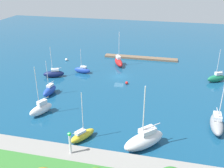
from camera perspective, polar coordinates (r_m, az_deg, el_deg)
name	(u,v)px	position (r m, az deg, el deg)	size (l,w,h in m)	color
water	(119,77)	(69.13, 1.57, 1.66)	(160.00, 160.00, 0.00)	navy
pier_dock	(141,58)	(83.27, 6.32, 5.76)	(23.06, 2.33, 0.58)	brown
breakwater	(75,156)	(41.12, -8.25, -15.51)	(73.15, 3.80, 1.05)	gray
harbor_beacon	(70,141)	(39.65, -9.26, -12.39)	(0.56, 0.56, 3.73)	silver
sailboat_blue_inner_mooring	(82,70)	(71.56, -6.56, 3.09)	(4.71, 1.76, 6.85)	#2347B2
sailboat_white_along_channel	(41,109)	(53.23, -15.39, -5.28)	(3.79, 5.42, 10.04)	white
sailboat_gray_far_south	(217,124)	(50.41, 22.09, -8.08)	(2.43, 6.97, 11.65)	gray
sailboat_navy_east_end	(54,74)	(70.16, -12.70, 2.27)	(5.72, 3.69, 8.29)	#141E4C
sailboat_red_center_basin	(119,62)	(76.73, 1.47, 4.93)	(4.30, 6.34, 10.13)	red
sailboat_green_west_end	(216,78)	(70.68, 22.05, 1.26)	(5.17, 3.81, 8.55)	#19724C
sailboat_yellow_off_beacon	(82,135)	(44.68, -6.57, -11.17)	(3.91, 5.10, 8.79)	yellow
sailboat_blue_outer_mooring	(50,90)	(60.68, -13.59, -1.37)	(2.05, 5.04, 8.18)	#2347B2
sailboat_white_near_pier	(144,140)	(42.72, 7.12, -12.13)	(7.12, 7.09, 11.07)	white
mooring_buoy_white	(66,60)	(81.98, -10.02, 5.32)	(0.82, 0.82, 0.82)	white
mooring_buoy_red	(127,83)	(64.54, 3.26, 0.27)	(0.74, 0.74, 0.74)	red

